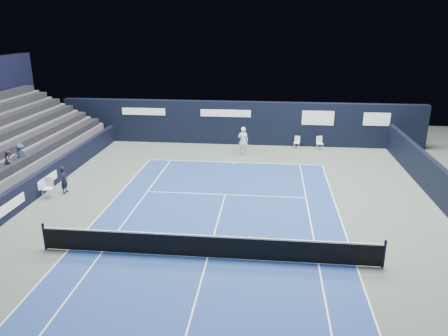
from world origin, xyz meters
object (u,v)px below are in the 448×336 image
object	(u,v)px
folding_chair_back_a	(297,140)
tennis_player	(243,141)
line_judge_chair	(48,186)
tennis_net	(207,246)
folding_chair_back_b	(320,142)

from	to	relation	value
folding_chair_back_a	tennis_player	xyz separation A→B (m)	(-3.70, -1.99, 0.37)
line_judge_chair	tennis_player	bearing A→B (deg)	44.01
folding_chair_back_a	tennis_net	size ratio (longest dim) A/B	0.07
folding_chair_back_a	line_judge_chair	size ratio (longest dim) A/B	0.83
folding_chair_back_a	tennis_player	world-z (taller)	tennis_player
folding_chair_back_a	tennis_net	xyz separation A→B (m)	(-4.12, -15.80, -0.06)
folding_chair_back_b	line_judge_chair	distance (m)	17.87
tennis_net	tennis_player	xyz separation A→B (m)	(0.42, 13.81, 0.43)
line_judge_chair	folding_chair_back_b	bearing A→B (deg)	36.67
folding_chair_back_b	tennis_player	xyz separation A→B (m)	(-5.24, -1.75, 0.41)
folding_chair_back_b	tennis_net	world-z (taller)	tennis_net
folding_chair_back_a	tennis_player	distance (m)	4.22
folding_chair_back_a	line_judge_chair	distance (m)	16.79
folding_chair_back_a	tennis_player	size ratio (longest dim) A/B	0.46
tennis_net	tennis_player	world-z (taller)	tennis_player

